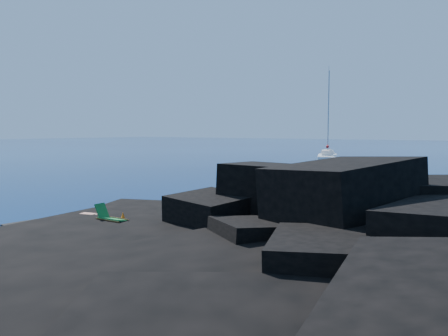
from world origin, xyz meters
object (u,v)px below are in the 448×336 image
object	(u,v)px
sunbather	(88,216)
marker_cone	(123,219)
deck_chair	(112,215)
sailboat	(327,161)

from	to	relation	value
sunbather	marker_cone	bearing A→B (deg)	-12.24
deck_chair	sunbather	xyz separation A→B (m)	(-2.09, 0.31, -0.33)
sailboat	deck_chair	distance (m)	49.57
deck_chair	marker_cone	world-z (taller)	deck_chair
sailboat	sunbather	bearing A→B (deg)	-102.36
sunbather	deck_chair	bearing A→B (deg)	-22.28
deck_chair	sunbather	size ratio (longest dim) A/B	0.81
sailboat	marker_cone	distance (m)	49.26
sunbather	marker_cone	xyz separation A→B (m)	(2.36, 0.06, 0.12)
deck_chair	sunbather	distance (m)	2.14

